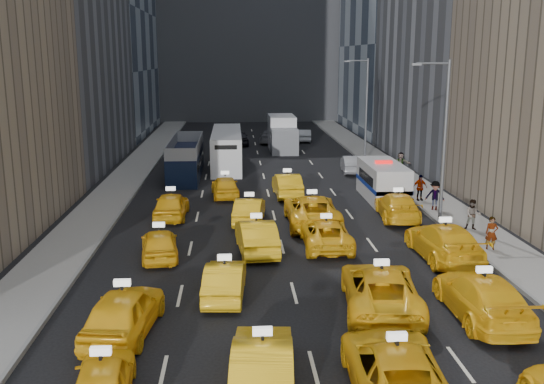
{
  "coord_description": "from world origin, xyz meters",
  "views": [
    {
      "loc": [
        -2.31,
        -20.46,
        9.17
      ],
      "look_at": [
        -0.27,
        11.41,
        2.0
      ],
      "focal_mm": 40.0,
      "sensor_mm": 36.0,
      "label": 1
    }
  ],
  "objects_px": {
    "pedestrian_0": "(492,233)",
    "double_decker": "(186,158)",
    "taxi_1": "(263,365)",
    "nypd_van": "(383,182)",
    "taxi_2": "(395,369)",
    "city_bus": "(227,149)",
    "box_truck": "(282,134)",
    "taxi_0": "(103,381)"
  },
  "relations": [
    {
      "from": "box_truck",
      "to": "taxi_2",
      "type": "bearing_deg",
      "value": -91.33
    },
    {
      "from": "double_decker",
      "to": "taxi_1",
      "type": "bearing_deg",
      "value": -80.94
    },
    {
      "from": "pedestrian_0",
      "to": "taxi_1",
      "type": "bearing_deg",
      "value": -119.1
    },
    {
      "from": "taxi_1",
      "to": "taxi_2",
      "type": "xyz_separation_m",
      "value": [
        3.63,
        -0.44,
        -0.03
      ]
    },
    {
      "from": "double_decker",
      "to": "box_truck",
      "type": "height_order",
      "value": "box_truck"
    },
    {
      "from": "city_bus",
      "to": "box_truck",
      "type": "height_order",
      "value": "box_truck"
    },
    {
      "from": "taxi_1",
      "to": "taxi_2",
      "type": "distance_m",
      "value": 3.66
    },
    {
      "from": "city_bus",
      "to": "taxi_2",
      "type": "bearing_deg",
      "value": -86.47
    },
    {
      "from": "taxi_0",
      "to": "double_decker",
      "type": "relative_size",
      "value": 0.39
    },
    {
      "from": "pedestrian_0",
      "to": "double_decker",
      "type": "bearing_deg",
      "value": 144.34
    },
    {
      "from": "taxi_1",
      "to": "double_decker",
      "type": "bearing_deg",
      "value": -78.13
    },
    {
      "from": "taxi_2",
      "to": "nypd_van",
      "type": "bearing_deg",
      "value": -99.77
    },
    {
      "from": "box_truck",
      "to": "taxi_1",
      "type": "bearing_deg",
      "value": -96.02
    },
    {
      "from": "taxi_2",
      "to": "taxi_0",
      "type": "bearing_deg",
      "value": 2.69
    },
    {
      "from": "taxi_0",
      "to": "city_bus",
      "type": "xyz_separation_m",
      "value": [
        3.01,
        36.17,
        0.82
      ]
    },
    {
      "from": "taxi_1",
      "to": "double_decker",
      "type": "height_order",
      "value": "double_decker"
    },
    {
      "from": "double_decker",
      "to": "box_truck",
      "type": "relative_size",
      "value": 1.35
    },
    {
      "from": "nypd_van",
      "to": "pedestrian_0",
      "type": "height_order",
      "value": "nypd_van"
    },
    {
      "from": "taxi_2",
      "to": "box_truck",
      "type": "relative_size",
      "value": 0.74
    },
    {
      "from": "nypd_van",
      "to": "pedestrian_0",
      "type": "bearing_deg",
      "value": -74.79
    },
    {
      "from": "double_decker",
      "to": "pedestrian_0",
      "type": "distance_m",
      "value": 25.48
    },
    {
      "from": "taxi_2",
      "to": "pedestrian_0",
      "type": "distance_m",
      "value": 14.38
    },
    {
      "from": "taxi_0",
      "to": "pedestrian_0",
      "type": "xyz_separation_m",
      "value": [
        15.81,
        11.97,
        0.29
      ]
    },
    {
      "from": "taxi_2",
      "to": "double_decker",
      "type": "distance_m",
      "value": 32.93
    },
    {
      "from": "taxi_2",
      "to": "nypd_van",
      "type": "relative_size",
      "value": 0.91
    },
    {
      "from": "box_truck",
      "to": "taxi_0",
      "type": "bearing_deg",
      "value": -101.39
    },
    {
      "from": "nypd_van",
      "to": "taxi_1",
      "type": "bearing_deg",
      "value": -108.81
    },
    {
      "from": "taxi_1",
      "to": "nypd_van",
      "type": "xyz_separation_m",
      "value": [
        8.99,
        22.84,
        0.37
      ]
    },
    {
      "from": "box_truck",
      "to": "nypd_van",
      "type": "bearing_deg",
      "value": -77.97
    },
    {
      "from": "taxi_2",
      "to": "double_decker",
      "type": "relative_size",
      "value": 0.55
    },
    {
      "from": "city_bus",
      "to": "pedestrian_0",
      "type": "xyz_separation_m",
      "value": [
        12.8,
        -24.2,
        -0.54
      ]
    },
    {
      "from": "double_decker",
      "to": "city_bus",
      "type": "distance_m",
      "value": 5.33
    },
    {
      "from": "pedestrian_0",
      "to": "nypd_van",
      "type": "bearing_deg",
      "value": 118.16
    },
    {
      "from": "taxi_1",
      "to": "box_truck",
      "type": "distance_m",
      "value": 44.55
    },
    {
      "from": "nypd_van",
      "to": "pedestrian_0",
      "type": "relative_size",
      "value": 3.8
    },
    {
      "from": "taxi_0",
      "to": "taxi_1",
      "type": "relative_size",
      "value": 0.81
    },
    {
      "from": "taxi_2",
      "to": "box_truck",
      "type": "xyz_separation_m",
      "value": [
        0.5,
        44.8,
        0.9
      ]
    },
    {
      "from": "taxi_2",
      "to": "city_bus",
      "type": "distance_m",
      "value": 36.58
    },
    {
      "from": "taxi_1",
      "to": "box_truck",
      "type": "relative_size",
      "value": 0.65
    },
    {
      "from": "taxi_0",
      "to": "box_truck",
      "type": "height_order",
      "value": "box_truck"
    },
    {
      "from": "box_truck",
      "to": "pedestrian_0",
      "type": "height_order",
      "value": "box_truck"
    },
    {
      "from": "taxi_0",
      "to": "box_truck",
      "type": "xyz_separation_m",
      "value": [
        8.45,
        44.73,
        1.0
      ]
    }
  ]
}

